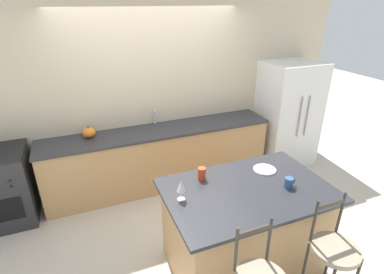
{
  "coord_description": "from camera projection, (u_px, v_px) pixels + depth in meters",
  "views": [
    {
      "loc": [
        -1.03,
        -3.44,
        2.58
      ],
      "look_at": [
        0.14,
        -0.54,
        1.13
      ],
      "focal_mm": 28.0,
      "sensor_mm": 36.0,
      "label": 1
    }
  ],
  "objects": [
    {
      "name": "ground_plane",
      "position": [
        169.0,
        195.0,
        4.33
      ],
      "size": [
        18.0,
        18.0,
        0.0
      ],
      "primitive_type": "plane",
      "color": "beige"
    },
    {
      "name": "wall_back",
      "position": [
        152.0,
        93.0,
        4.31
      ],
      "size": [
        6.0,
        0.07,
        2.7
      ],
      "color": "beige",
      "rests_on": "ground_plane"
    },
    {
      "name": "back_counter",
      "position": [
        161.0,
        157.0,
        4.43
      ],
      "size": [
        3.28,
        0.63,
        0.9
      ],
      "color": "tan",
      "rests_on": "ground_plane"
    },
    {
      "name": "sink_faucet",
      "position": [
        155.0,
        116.0,
        4.35
      ],
      "size": [
        0.02,
        0.13,
        0.22
      ],
      "color": "#ADAFB5",
      "rests_on": "back_counter"
    },
    {
      "name": "kitchen_island",
      "position": [
        244.0,
        227.0,
        3.04
      ],
      "size": [
        1.59,
        1.04,
        0.93
      ],
      "color": "tan",
      "rests_on": "ground_plane"
    },
    {
      "name": "refrigerator",
      "position": [
        287.0,
        114.0,
        4.94
      ],
      "size": [
        0.89,
        0.73,
        1.7
      ],
      "color": "white",
      "rests_on": "ground_plane"
    },
    {
      "name": "oven_range",
      "position": [
        0.0,
        188.0,
        3.67
      ],
      "size": [
        0.73,
        0.69,
        0.95
      ],
      "color": "#28282B",
      "rests_on": "ground_plane"
    },
    {
      "name": "bar_stool_far",
      "position": [
        332.0,
        260.0,
        2.47
      ],
      "size": [
        0.39,
        0.39,
        1.17
      ],
      "color": "#332D28",
      "rests_on": "ground_plane"
    },
    {
      "name": "dinner_plate",
      "position": [
        265.0,
        169.0,
        3.16
      ],
      "size": [
        0.24,
        0.24,
        0.02
      ],
      "color": "white",
      "rests_on": "kitchen_island"
    },
    {
      "name": "wine_glass",
      "position": [
        181.0,
        187.0,
        2.64
      ],
      "size": [
        0.08,
        0.08,
        0.19
      ],
      "color": "white",
      "rests_on": "kitchen_island"
    },
    {
      "name": "coffee_mug",
      "position": [
        289.0,
        182.0,
        2.86
      ],
      "size": [
        0.12,
        0.08,
        0.1
      ],
      "color": "#335689",
      "rests_on": "kitchen_island"
    },
    {
      "name": "tumbler_cup",
      "position": [
        202.0,
        173.0,
        2.98
      ],
      "size": [
        0.08,
        0.08,
        0.12
      ],
      "color": "red",
      "rests_on": "kitchen_island"
    },
    {
      "name": "pumpkin_decoration",
      "position": [
        89.0,
        132.0,
        3.97
      ],
      "size": [
        0.17,
        0.17,
        0.16
      ],
      "color": "orange",
      "rests_on": "back_counter"
    }
  ]
}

